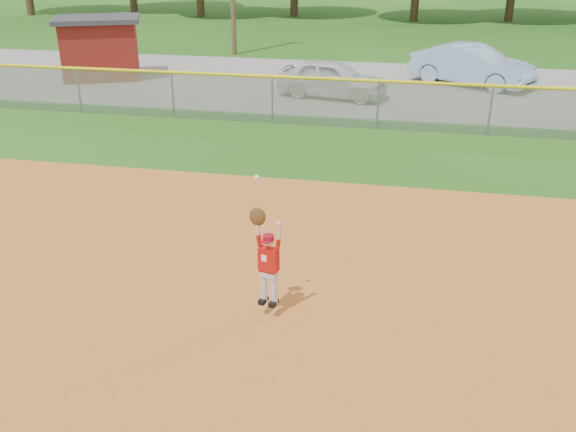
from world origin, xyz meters
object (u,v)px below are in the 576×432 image
(utility_shed, at_px, (100,48))
(ballplayer, at_px, (267,258))
(car_blue, at_px, (472,65))
(car_white_a, at_px, (333,78))

(utility_shed, distance_m, ballplayer, 19.63)
(utility_shed, bearing_deg, car_blue, 6.09)
(ballplayer, bearing_deg, car_blue, 77.11)
(car_white_a, bearing_deg, utility_shed, 92.66)
(car_white_a, bearing_deg, ballplayer, -164.91)
(car_white_a, height_order, car_blue, car_blue)
(car_blue, relative_size, utility_shed, 1.18)
(utility_shed, bearing_deg, car_white_a, -8.54)
(car_blue, bearing_deg, ballplayer, -164.77)
(car_white_a, xyz_separation_m, car_blue, (5.12, 3.08, 0.10))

